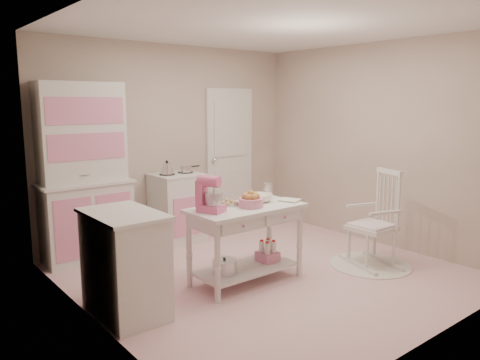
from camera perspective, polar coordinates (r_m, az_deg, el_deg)
name	(u,v)px	position (r m, az deg, el deg)	size (l,w,h in m)	color
room_shell	(267,121)	(4.90, 3.30, 7.17)	(3.84, 3.84, 2.62)	pink
door	(230,158)	(6.99, -1.29, 2.72)	(0.82, 0.05, 2.04)	silver
hutch	(85,172)	(5.69, -18.42, 0.88)	(1.06, 0.50, 2.08)	silver
stove	(177,208)	(6.27, -7.66, -3.35)	(0.62, 0.57, 0.92)	silver
base_cabinet	(125,264)	(4.23, -13.85, -9.89)	(0.54, 0.84, 0.92)	silver
lace_rug	(370,264)	(5.65, 15.58, -9.88)	(0.92, 0.92, 0.01)	white
rocking_chair	(372,218)	(5.49, 15.83, -4.51)	(0.48, 0.72, 1.10)	silver
work_table	(246,244)	(4.85, 0.75, -7.85)	(1.20, 0.60, 0.80)	silver
stand_mixer	(211,195)	(4.47, -3.55, -1.81)	(0.20, 0.28, 0.34)	#DA5C90
cookie_tray	(224,205)	(4.79, -2.00, -3.02)	(0.34, 0.24, 0.02)	silver
bread_basket	(251,203)	(4.71, 1.33, -2.77)	(0.25, 0.25, 0.09)	pink
mixing_bowl	(260,198)	(4.96, 2.48, -2.19)	(0.27, 0.27, 0.08)	white
metal_pitcher	(268,191)	(5.13, 3.40, -1.31)	(0.10, 0.10, 0.17)	silver
recipe_book	(286,201)	(4.95, 5.66, -2.62)	(0.16, 0.22, 0.02)	white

